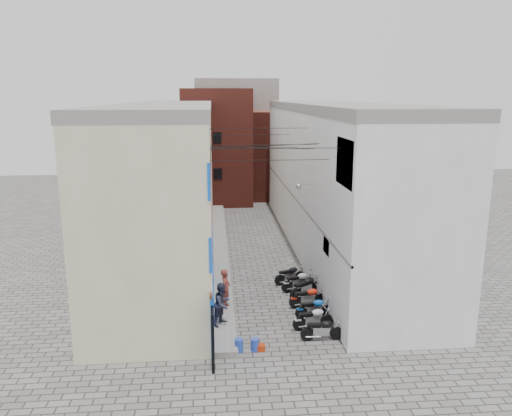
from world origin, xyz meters
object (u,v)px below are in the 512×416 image
object	(u,v)px
motorcycle_a	(322,329)
motorcycle_e	(306,286)
motorcycle_f	(299,280)
water_jug_near	(239,345)
person_a	(226,288)
person_b	(222,304)
motorcycle_d	(308,296)
motorcycle_g	(290,274)
red_crate	(260,347)
water_jug_far	(255,345)
motorcycle_c	(315,307)
motorcycle_b	(313,317)

from	to	relation	value
motorcycle_a	motorcycle_e	distance (m)	4.27
motorcycle_f	water_jug_near	bearing A→B (deg)	-47.57
motorcycle_f	person_a	size ratio (longest dim) A/B	1.06
person_a	water_jug_near	distance (m)	3.68
motorcycle_f	person_b	xyz separation A→B (m)	(-3.84, -3.88, 0.60)
motorcycle_d	motorcycle_e	xyz separation A→B (m)	(0.09, 1.07, 0.05)
motorcycle_e	motorcycle_f	size ratio (longest dim) A/B	1.07
motorcycle_e	motorcycle_g	size ratio (longest dim) A/B	1.13
motorcycle_a	person_a	size ratio (longest dim) A/B	0.98
water_jug_near	red_crate	distance (m)	0.81
motorcycle_d	motorcycle_g	world-z (taller)	motorcycle_d
motorcycle_g	person_a	xyz separation A→B (m)	(-3.38, -3.19, 0.61)
motorcycle_f	motorcycle_e	bearing A→B (deg)	-6.38
motorcycle_d	motorcycle_e	world-z (taller)	motorcycle_e
motorcycle_g	water_jug_far	distance (m)	7.16
water_jug_far	red_crate	size ratio (longest dim) A/B	1.28
motorcycle_a	motorcycle_d	xyz separation A→B (m)	(0.05, 3.19, 0.03)
person_a	motorcycle_c	bearing A→B (deg)	-89.47
person_a	water_jug_far	xyz separation A→B (m)	(1.00, -3.55, -0.88)
motorcycle_b	motorcycle_e	size ratio (longest dim) A/B	0.90
motorcycle_c	motorcycle_g	xyz separation A→B (m)	(-0.44, 4.13, 0.01)
red_crate	person_b	bearing A→B (deg)	126.34
motorcycle_e	water_jug_far	xyz separation A→B (m)	(-2.85, -4.86, -0.33)
motorcycle_b	motorcycle_d	size ratio (longest dim) A/B	0.98
water_jug_far	motorcycle_a	bearing A→B (deg)	12.35
motorcycle_b	water_jug_near	world-z (taller)	motorcycle_b
motorcycle_a	motorcycle_g	size ratio (longest dim) A/B	0.97
motorcycle_g	person_b	size ratio (longest dim) A/B	0.99
person_a	person_b	xyz separation A→B (m)	(-0.18, -1.68, 0.01)
person_a	water_jug_near	size ratio (longest dim) A/B	3.46
motorcycle_b	person_b	xyz separation A→B (m)	(-3.73, 0.27, 0.62)
water_jug_far	person_a	bearing A→B (deg)	105.68
water_jug_near	red_crate	bearing A→B (deg)	0.00
motorcycle_f	motorcycle_g	size ratio (longest dim) A/B	1.05
motorcycle_a	motorcycle_g	xyz separation A→B (m)	(-0.32, 6.15, 0.01)
motorcycle_d	person_b	world-z (taller)	person_b
motorcycle_a	person_b	xyz separation A→B (m)	(-3.88, 1.27, 0.64)
motorcycle_a	motorcycle_d	distance (m)	3.19
motorcycle_e	water_jug_far	size ratio (longest dim) A/B	4.12
red_crate	motorcycle_e	bearing A→B (deg)	61.35
motorcycle_a	water_jug_near	xyz separation A→B (m)	(-3.31, -0.59, -0.24)
motorcycle_d	person_a	size ratio (longest dim) A/B	1.03
motorcycle_b	water_jug_far	size ratio (longest dim) A/B	3.70
motorcycle_e	motorcycle_g	world-z (taller)	motorcycle_e
motorcycle_c	water_jug_near	bearing A→B (deg)	-59.36
motorcycle_b	water_jug_near	size ratio (longest dim) A/B	3.53
water_jug_far	motorcycle_c	bearing A→B (deg)	42.88
motorcycle_a	motorcycle_g	world-z (taller)	motorcycle_g
motorcycle_a	motorcycle_g	distance (m)	6.16
person_b	water_jug_far	bearing A→B (deg)	-108.55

